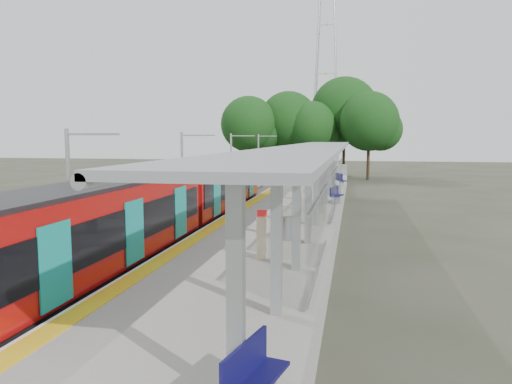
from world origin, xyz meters
TOP-DOWN VIEW (x-y plane):
  - trackbed at (-4.50, 20.00)m, footprint 3.00×70.00m
  - platform at (0.00, 20.00)m, footprint 6.00×50.00m
  - tactile_strip at (-2.55, 20.00)m, footprint 0.60×50.00m
  - end_fence at (0.00, 44.95)m, footprint 6.00×0.10m
  - train at (-4.50, 12.57)m, footprint 2.74×27.60m
  - canopy at (1.61, 16.19)m, footprint 3.27×38.00m
  - pylon at (-1.00, 73.00)m, footprint 8.00×4.00m
  - tree_cluster at (-0.79, 53.10)m, footprint 21.17×12.69m
  - catenary_masts at (-6.22, 19.00)m, footprint 2.08×48.16m
  - bench_near at (2.28, -2.12)m, footprint 0.80×1.59m
  - bench_mid at (2.61, 22.36)m, footprint 0.87×1.53m
  - bench_far at (2.61, 33.10)m, footprint 1.07×1.66m
  - info_pillar_near at (0.70, 7.20)m, footprint 0.38×0.38m
  - info_pillar_far at (1.08, 14.56)m, footprint 0.38×0.38m
  - litter_bin at (1.15, 10.43)m, footprint 0.55×0.55m

SIDE VIEW (x-z plane):
  - trackbed at x=-4.50m, z-range 0.00..0.24m
  - platform at x=0.00m, z-range 0.00..1.00m
  - tactile_strip at x=-2.55m, z-range 1.00..1.02m
  - litter_bin at x=1.15m, z-range 1.00..1.94m
  - bench_mid at x=2.61m, z-range 1.03..2.03m
  - bench_near at x=2.28m, z-range 1.03..2.07m
  - bench_far at x=2.61m, z-range 1.03..2.12m
  - end_fence at x=0.00m, z-range 1.00..2.20m
  - info_pillar_near at x=0.70m, z-range 0.89..2.55m
  - info_pillar_far at x=1.08m, z-range 0.89..2.57m
  - train at x=-4.50m, z-range 0.24..3.86m
  - catenary_masts at x=-6.22m, z-range 0.21..5.61m
  - canopy at x=1.61m, z-range 2.37..6.03m
  - tree_cluster at x=-0.79m, z-range 0.99..13.64m
  - pylon at x=-1.00m, z-range 0.00..38.00m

